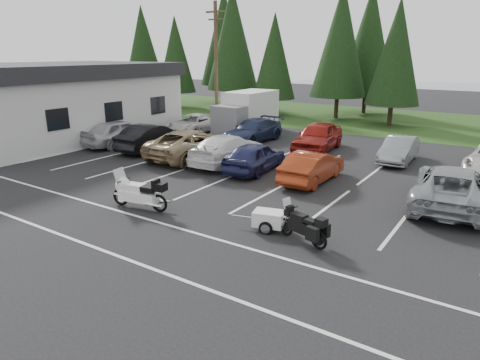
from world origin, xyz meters
name	(u,v)px	position (x,y,z in m)	size (l,w,h in m)	color
ground	(240,200)	(0.00, 0.00, 0.00)	(120.00, 120.00, 0.00)	black
grass_strip	(397,121)	(0.00, 24.00, 0.01)	(80.00, 16.00, 0.01)	#1C3811
building	(52,101)	(-18.00, 4.00, 2.45)	(10.60, 15.60, 4.90)	silver
utility_pole	(216,66)	(-10.00, 12.00, 4.70)	(1.60, 0.26, 9.00)	#473321
box_truck	(243,113)	(-8.00, 12.50, 1.45)	(2.40, 5.60, 2.90)	silver
stall_markings	(266,187)	(0.00, 2.00, 0.00)	(32.00, 16.00, 0.01)	silver
conifer_0	(143,46)	(-28.00, 22.50, 6.23)	(4.58, 4.58, 10.66)	#332316
conifer_1	(176,54)	(-22.00, 21.20, 5.39)	(3.96, 3.96, 9.22)	#332316
conifer_2	(232,38)	(-16.00, 22.80, 6.95)	(5.10, 5.10, 11.89)	#332316
conifer_3	(274,56)	(-10.50, 21.40, 5.27)	(3.87, 3.87, 9.02)	#332316
conifer_4	(341,41)	(-5.00, 22.90, 6.53)	(4.80, 4.80, 11.17)	#332316
conifer_5	(396,52)	(0.00, 21.60, 5.63)	(4.14, 4.14, 9.63)	#332316
conifer_back_a	(224,37)	(-20.00, 27.00, 7.19)	(5.28, 5.28, 12.30)	#332316
conifer_back_b	(369,39)	(-4.00, 27.50, 6.77)	(4.97, 4.97, 11.58)	#332316
car_near_0	(121,132)	(-11.95, 4.53, 0.82)	(1.95, 4.84, 1.65)	#B9B9BE
car_near_1	(152,137)	(-9.30, 4.58, 0.79)	(1.67, 4.78, 1.58)	black
car_near_2	(192,144)	(-6.13, 4.40, 0.80)	(2.64, 5.73, 1.59)	#86714E
car_near_3	(228,149)	(-3.74, 4.51, 0.76)	(2.13, 5.25, 1.52)	white
car_near_4	(255,157)	(-1.79, 4.01, 0.73)	(1.72, 4.27, 1.46)	#1D2049
car_near_5	(312,166)	(1.29, 3.93, 0.70)	(1.48, 4.23, 1.40)	maroon
car_near_6	(452,187)	(7.01, 3.79, 0.79)	(2.61, 5.66, 1.57)	gray
car_far_0	(193,124)	(-10.93, 10.37, 0.67)	(2.22, 4.81, 1.34)	silver
car_far_1	(253,131)	(-5.68, 10.11, 0.72)	(2.02, 4.97, 1.44)	#192340
car_far_2	(318,136)	(-1.10, 9.99, 0.84)	(1.98, 4.93, 1.68)	maroon
car_far_3	(399,150)	(3.63, 9.78, 0.67)	(1.41, 4.05, 1.33)	slate
touring_motorcycle	(139,190)	(-2.61, -2.88, 0.74)	(2.69, 0.83, 1.49)	white
cargo_trailer	(269,220)	(2.40, -1.95, 0.33)	(1.43, 0.80, 0.66)	white
adventure_motorcycle	(302,223)	(3.72, -2.21, 0.65)	(2.12, 0.74, 1.29)	black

